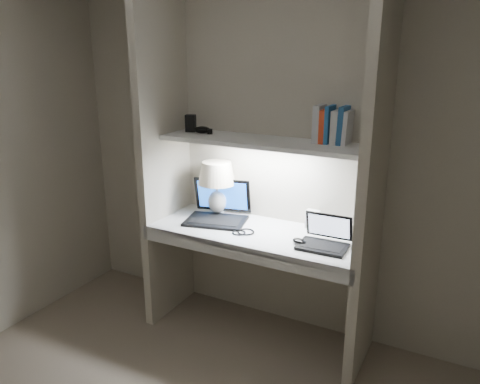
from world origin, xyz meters
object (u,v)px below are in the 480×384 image
Objects in this scene: laptop_netbook at (325,239)px; table_lamp at (217,179)px; speaker at (313,219)px; laptop_main at (218,211)px; book_row at (332,126)px.

table_lamp is at bearing 166.74° from laptop_netbook.
table_lamp reaches higher than speaker.
laptop_main reaches higher than speaker.
table_lamp reaches higher than laptop_netbook.
speaker is 0.65m from book_row.
laptop_netbook is (0.81, -0.10, -0.02)m from laptop_main.
table_lamp is 1.70× the size of book_row.
laptop_netbook is 0.70m from book_row.
laptop_netbook is 0.30m from speaker.
laptop_netbook is (0.87, -0.18, -0.22)m from table_lamp.
table_lamp is at bearing -171.55° from speaker.
table_lamp is at bearing 111.46° from laptop_main.
laptop_main is 1.00m from book_row.
book_row is (0.81, 0.04, 0.44)m from table_lamp.
speaker is at bearing 122.40° from laptop_netbook.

